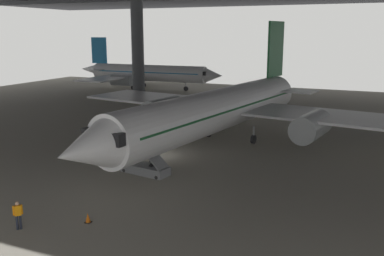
{
  "coord_description": "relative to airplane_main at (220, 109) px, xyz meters",
  "views": [
    {
      "loc": [
        17.95,
        -33.69,
        11.08
      ],
      "look_at": [
        2.85,
        0.8,
        2.69
      ],
      "focal_mm": 40.34,
      "sensor_mm": 36.0,
      "label": 1
    }
  ],
  "objects": [
    {
      "name": "traffic_cone_orange",
      "position": [
        -0.93,
        -20.19,
        -3.33
      ],
      "size": [
        0.36,
        0.36,
        0.6
      ],
      "color": "black",
      "rests_on": "ground_plane"
    },
    {
      "name": "crew_worker_by_stairs",
      "position": [
        -2.7,
        -9.25,
        -2.66
      ],
      "size": [
        0.52,
        0.33,
        1.68
      ],
      "color": "#232838",
      "rests_on": "ground_plane"
    },
    {
      "name": "airplane_distant",
      "position": [
        -28.49,
        35.39,
        -0.43
      ],
      "size": [
        31.36,
        30.17,
        10.06
      ],
      "color": "white",
      "rests_on": "ground_plane"
    },
    {
      "name": "boarding_stairs",
      "position": [
        -2.43,
        -10.8,
        -2.87
      ],
      "size": [
        4.56,
        2.12,
        4.85
      ],
      "color": "slate",
      "rests_on": "ground_plane"
    },
    {
      "name": "crew_worker_near_nose",
      "position": [
        -4.01,
        -22.51,
        -2.65
      ],
      "size": [
        0.4,
        0.44,
        1.7
      ],
      "color": "#232838",
      "rests_on": "ground_plane"
    },
    {
      "name": "ground_plane",
      "position": [
        -3.66,
        -5.84,
        -3.62
      ],
      "size": [
        110.0,
        110.0,
        0.0
      ],
      "primitive_type": "plane",
      "color": "gray"
    },
    {
      "name": "airplane_main",
      "position": [
        0.0,
        0.0,
        0.0
      ],
      "size": [
        38.97,
        39.96,
        12.38
      ],
      "color": "white",
      "rests_on": "ground_plane"
    }
  ]
}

